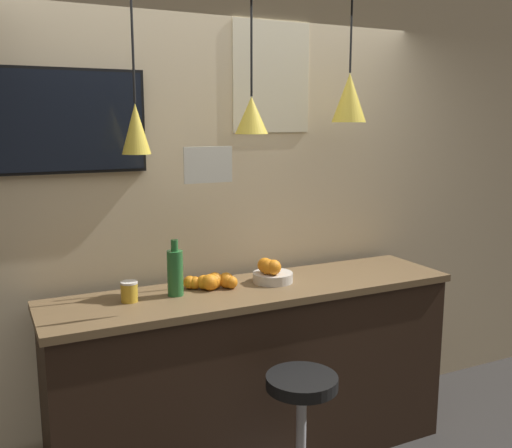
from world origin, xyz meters
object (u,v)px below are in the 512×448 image
(bar_stool, at_px, (301,421))
(mounted_tv, at_px, (72,121))
(spread_jar, at_px, (129,292))
(fruit_bowl, at_px, (271,273))
(juice_bottle, at_px, (175,272))

(bar_stool, xyz_separation_m, mounted_tv, (-0.86, 0.85, 1.42))
(bar_stool, distance_m, spread_jar, 1.06)
(fruit_bowl, xyz_separation_m, mounted_tv, (-0.99, 0.30, 0.84))
(fruit_bowl, height_order, juice_bottle, juice_bottle)
(juice_bottle, bearing_deg, mounted_tv, 146.14)
(fruit_bowl, distance_m, juice_bottle, 0.56)
(juice_bottle, xyz_separation_m, spread_jar, (-0.24, -0.00, -0.07))
(bar_stool, bearing_deg, fruit_bowl, 77.46)
(mounted_tv, bearing_deg, bar_stool, -44.71)
(fruit_bowl, relative_size, mounted_tv, 0.30)
(juice_bottle, bearing_deg, fruit_bowl, -0.65)
(fruit_bowl, bearing_deg, mounted_tv, 163.36)
(mounted_tv, bearing_deg, juice_bottle, -33.86)
(bar_stool, height_order, fruit_bowl, fruit_bowl)
(bar_stool, xyz_separation_m, spread_jar, (-0.67, 0.57, 0.58))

